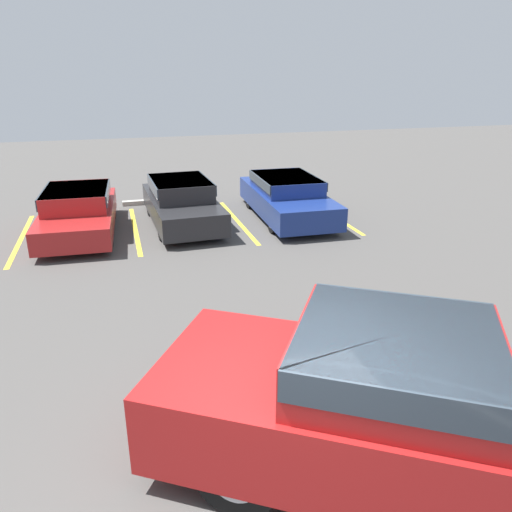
{
  "coord_description": "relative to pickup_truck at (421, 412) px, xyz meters",
  "views": [
    {
      "loc": [
        -1.27,
        -3.49,
        4.14
      ],
      "look_at": [
        1.03,
        4.54,
        1.0
      ],
      "focal_mm": 35.0,
      "sensor_mm": 36.0,
      "label": 1
    }
  ],
  "objects": [
    {
      "name": "wheel_stop_curb",
      "position": [
        -1.6,
        12.67,
        -0.8
      ],
      "size": [
        1.98,
        0.2,
        0.14
      ],
      "primitive_type": "cube",
      "color": "#B7B2A8",
      "rests_on": "ground_plane"
    },
    {
      "name": "stall_stripe_a",
      "position": [
        -5.25,
        9.96,
        -0.87
      ],
      "size": [
        0.12,
        4.44,
        0.01
      ],
      "primitive_type": "cube",
      "color": "yellow",
      "rests_on": "ground_plane"
    },
    {
      "name": "parked_sedan_a",
      "position": [
        -3.77,
        10.04,
        -0.23
      ],
      "size": [
        1.99,
        4.46,
        1.2
      ],
      "rotation": [
        0.0,
        0.0,
        -1.62
      ],
      "color": "maroon",
      "rests_on": "ground_plane"
    },
    {
      "name": "parked_sedan_c",
      "position": [
        2.06,
        9.97,
        -0.22
      ],
      "size": [
        1.94,
        4.65,
        1.22
      ],
      "rotation": [
        0.0,
        0.0,
        -1.6
      ],
      "color": "navy",
      "rests_on": "ground_plane"
    },
    {
      "name": "stall_stripe_c",
      "position": [
        0.56,
        9.96,
        -0.87
      ],
      "size": [
        0.12,
        4.44,
        0.01
      ],
      "primitive_type": "cube",
      "color": "yellow",
      "rests_on": "ground_plane"
    },
    {
      "name": "stall_stripe_d",
      "position": [
        3.46,
        9.96,
        -0.87
      ],
      "size": [
        0.12,
        4.44,
        0.01
      ],
      "primitive_type": "cube",
      "color": "yellow",
      "rests_on": "ground_plane"
    },
    {
      "name": "pickup_truck",
      "position": [
        0.0,
        0.0,
        0.0
      ],
      "size": [
        5.76,
        4.69,
        1.74
      ],
      "rotation": [
        0.0,
        0.0,
        -0.57
      ],
      "color": "#A51919",
      "rests_on": "ground_plane"
    },
    {
      "name": "parked_sedan_b",
      "position": [
        -1.01,
        10.15,
        -0.2
      ],
      "size": [
        1.86,
        4.32,
        1.27
      ],
      "rotation": [
        0.0,
        0.0,
        -1.53
      ],
      "color": "#232326",
      "rests_on": "ground_plane"
    },
    {
      "name": "stall_stripe_b",
      "position": [
        -2.34,
        9.96,
        -0.87
      ],
      "size": [
        0.12,
        4.44,
        0.01
      ],
      "primitive_type": "cube",
      "color": "yellow",
      "rests_on": "ground_plane"
    }
  ]
}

